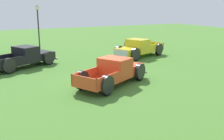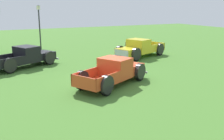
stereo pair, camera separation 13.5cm
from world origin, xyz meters
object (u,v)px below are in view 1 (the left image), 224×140
pickup_truck_behind_left (27,57)px  picnic_table (133,44)px  pickup_truck_behind_right (137,49)px  lamp_post_near (39,29)px  pickup_truck_foreground (116,71)px

pickup_truck_behind_left → picnic_table: 12.14m
picnic_table → pickup_truck_behind_right: bearing=-117.8°
pickup_truck_behind_right → lamp_post_near: lamp_post_near is taller
pickup_truck_behind_right → lamp_post_near: bearing=143.2°
pickup_truck_foreground → picnic_table: 13.01m
lamp_post_near → pickup_truck_behind_right: bearing=-36.8°
pickup_truck_foreground → pickup_truck_behind_left: size_ratio=1.00×
pickup_truck_foreground → pickup_truck_behind_right: pickup_truck_behind_right is taller
pickup_truck_foreground → lamp_post_near: bearing=99.2°
pickup_truck_foreground → pickup_truck_behind_right: (5.49, 6.23, 0.04)m
pickup_truck_behind_left → picnic_table: (11.63, 3.46, -0.25)m
pickup_truck_behind_left → pickup_truck_behind_right: pickup_truck_behind_right is taller
lamp_post_near → picnic_table: 9.91m
pickup_truck_behind_right → lamp_post_near: size_ratio=1.24×
pickup_truck_foreground → pickup_truck_behind_right: 8.31m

